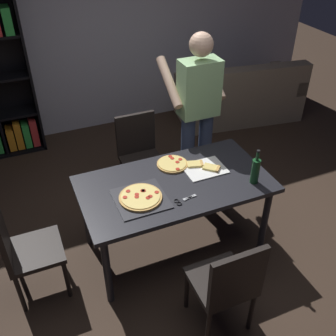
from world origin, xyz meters
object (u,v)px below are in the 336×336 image
object	(u,v)px
pepperoni_pizza_on_tray	(141,198)
kitchen_scissors	(182,200)
person_serving_pizza	(197,109)
wine_bottle	(255,170)
dining_table	(175,190)
chair_far_side	(140,151)
chair_left_end	(22,247)
couch	(239,98)
second_pizza_plain	(172,164)
chair_near_camera	(227,283)

from	to	relation	value
pepperoni_pizza_on_tray	kitchen_scissors	size ratio (longest dim) A/B	2.06
person_serving_pizza	wine_bottle	size ratio (longest dim) A/B	5.54
dining_table	wine_bottle	size ratio (longest dim) A/B	5.08
pepperoni_pizza_on_tray	wine_bottle	distance (m)	0.97
dining_table	chair_far_side	world-z (taller)	chair_far_side
chair_left_end	kitchen_scissors	xyz separation A→B (m)	(1.24, -0.24, 0.24)
chair_left_end	kitchen_scissors	size ratio (longest dim) A/B	4.57
kitchen_scissors	wine_bottle	bearing A→B (deg)	-0.86
pepperoni_pizza_on_tray	kitchen_scissors	xyz separation A→B (m)	(0.29, -0.15, -0.01)
couch	chair_far_side	bearing A→B (deg)	-150.47
pepperoni_pizza_on_tray	second_pizza_plain	bearing A→B (deg)	38.51
wine_bottle	chair_far_side	bearing A→B (deg)	117.63
wine_bottle	kitchen_scissors	world-z (taller)	wine_bottle
couch	second_pizza_plain	distance (m)	2.56
chair_left_end	pepperoni_pizza_on_tray	distance (m)	0.99
second_pizza_plain	chair_near_camera	bearing A→B (deg)	-94.00
couch	kitchen_scissors	size ratio (longest dim) A/B	9.16
chair_far_side	dining_table	bearing A→B (deg)	-90.00
wine_bottle	second_pizza_plain	size ratio (longest dim) A/B	1.14
chair_left_end	person_serving_pizza	bearing A→B (deg)	20.78
chair_left_end	couch	xyz separation A→B (m)	(3.18, 1.99, -0.21)
chair_left_end	couch	size ratio (longest dim) A/B	0.50
kitchen_scissors	dining_table	bearing A→B (deg)	79.33
wine_bottle	pepperoni_pizza_on_tray	bearing A→B (deg)	170.52
dining_table	chair_far_side	distance (m)	0.93
chair_left_end	couch	world-z (taller)	chair_left_end
kitchen_scissors	second_pizza_plain	distance (m)	0.50
chair_left_end	chair_far_side	bearing A→B (deg)	35.40
person_serving_pizza	pepperoni_pizza_on_tray	world-z (taller)	person_serving_pizza
chair_far_side	wine_bottle	world-z (taller)	wine_bottle
chair_near_camera	second_pizza_plain	xyz separation A→B (m)	(0.08, 1.16, 0.25)
person_serving_pizza	wine_bottle	xyz separation A→B (m)	(0.07, -0.95, -0.13)
dining_table	second_pizza_plain	world-z (taller)	second_pizza_plain
second_pizza_plain	couch	bearing A→B (deg)	43.97
dining_table	person_serving_pizza	xyz separation A→B (m)	(0.54, 0.70, 0.33)
chair_left_end	pepperoni_pizza_on_tray	world-z (taller)	chair_left_end
second_pizza_plain	chair_far_side	bearing A→B (deg)	96.83
couch	wine_bottle	distance (m)	2.64
chair_far_side	chair_left_end	bearing A→B (deg)	-144.60
chair_far_side	second_pizza_plain	size ratio (longest dim) A/B	3.25
dining_table	pepperoni_pizza_on_tray	xyz separation A→B (m)	(-0.34, -0.09, 0.09)
chair_near_camera	kitchen_scissors	xyz separation A→B (m)	(-0.05, 0.67, 0.24)
couch	wine_bottle	world-z (taller)	wine_bottle
chair_near_camera	wine_bottle	xyz separation A→B (m)	(0.61, 0.66, 0.36)
second_pizza_plain	dining_table	bearing A→B (deg)	-108.54
chair_left_end	second_pizza_plain	world-z (taller)	chair_left_end
chair_near_camera	couch	size ratio (longest dim) A/B	0.50
chair_near_camera	wine_bottle	bearing A→B (deg)	47.34
dining_table	chair_left_end	distance (m)	1.30
wine_bottle	person_serving_pizza	bearing A→B (deg)	94.04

